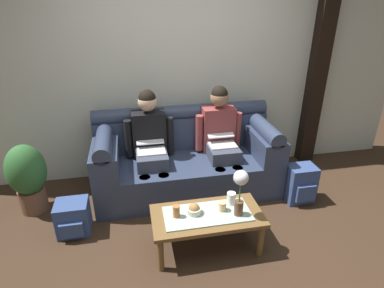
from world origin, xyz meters
TOP-DOWN VIEW (x-y plane):
  - ground_plane at (0.00, 0.00)m, footprint 14.00×14.00m
  - back_wall_patterned at (0.00, 1.70)m, footprint 6.00×0.12m
  - timber_pillar at (1.80, 1.58)m, footprint 0.20×0.20m
  - couch at (0.00, 1.17)m, footprint 2.09×0.88m
  - person_left at (-0.41, 1.17)m, footprint 0.56×0.67m
  - person_right at (0.41, 1.17)m, footprint 0.56×0.67m
  - coffee_table at (0.00, 0.11)m, footprint 1.00×0.50m
  - flower_vase at (0.27, 0.04)m, footprint 0.13×0.13m
  - snack_bowl at (-0.12, 0.13)m, footprint 0.13×0.13m
  - cup_near_left at (0.25, 0.21)m, footprint 0.08×0.08m
  - cup_near_right at (0.14, 0.13)m, footprint 0.07×0.07m
  - cup_far_center at (-0.28, 0.12)m, footprint 0.06×0.06m
  - backpack_right at (1.21, 0.62)m, footprint 0.31×0.28m
  - backpack_left at (-1.24, 0.56)m, footprint 0.31×0.31m
  - potted_plant at (-1.72, 1.03)m, footprint 0.40×0.40m

SIDE VIEW (x-z plane):
  - ground_plane at x=0.00m, z-range 0.00..0.00m
  - backpack_left at x=-1.24m, z-range 0.00..0.34m
  - backpack_right at x=1.21m, z-range 0.00..0.43m
  - coffee_table at x=0.00m, z-range 0.13..0.52m
  - couch at x=0.00m, z-range -0.11..0.86m
  - snack_bowl at x=-0.12m, z-range 0.37..0.47m
  - cup_near_right at x=0.14m, z-range 0.38..0.47m
  - potted_plant at x=-1.72m, z-range 0.04..0.82m
  - cup_far_center at x=-0.28m, z-range 0.38..0.49m
  - cup_near_left at x=0.25m, z-range 0.38..0.50m
  - person_left at x=-0.41m, z-range 0.05..1.27m
  - person_right at x=0.41m, z-range 0.05..1.27m
  - flower_vase at x=0.27m, z-range 0.45..0.90m
  - back_wall_patterned at x=0.00m, z-range 0.00..2.90m
  - timber_pillar at x=1.80m, z-range 0.00..2.90m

